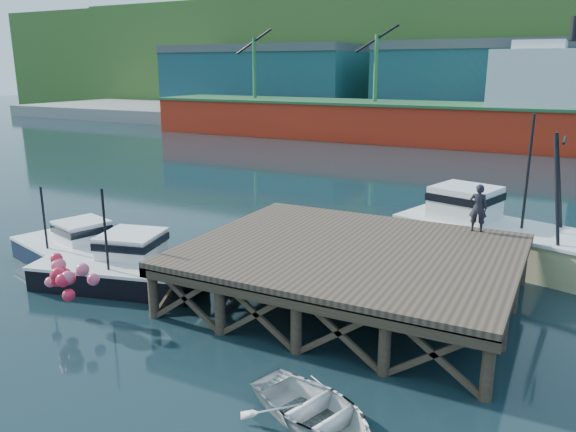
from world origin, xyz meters
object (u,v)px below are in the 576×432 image
Objects in this scene: boat_black at (122,267)px; trawler at (505,234)px; dinghy at (314,409)px; boat_navy at (67,249)px; dockworker at (478,208)px.

boat_black is 0.68× the size of trawler.
trawler is at bearing 22.62° from boat_black.
trawler reaches higher than dinghy.
boat_navy is 1.65× the size of dinghy.
dockworker is at bearing 15.98° from boat_black.
boat_navy is 19.85m from trawler.
dockworker reaches higher than boat_navy.
trawler is at bearing -111.56° from dockworker.
boat_navy is at bearing 155.73° from boat_black.
boat_navy is at bearing 17.40° from dockworker.
dockworker is (1.81, 12.14, 2.72)m from dinghy.
boat_navy is 4.00m from boat_black.
boat_black reaches higher than boat_navy.
dockworker is at bearing 38.15° from boat_navy.
boat_black is 3.68× the size of dockworker.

